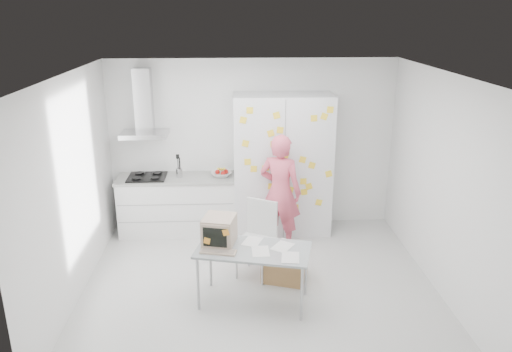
{
  "coord_description": "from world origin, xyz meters",
  "views": [
    {
      "loc": [
        -0.33,
        -5.69,
        3.41
      ],
      "look_at": [
        -0.0,
        0.78,
        1.23
      ],
      "focal_mm": 35.0,
      "sensor_mm": 36.0,
      "label": 1
    }
  ],
  "objects_px": {
    "cardboard_box": "(285,263)",
    "person": "(280,192)",
    "desk": "(232,239)",
    "chair": "(258,234)"
  },
  "relations": [
    {
      "from": "desk",
      "to": "chair",
      "type": "height_order",
      "value": "desk"
    },
    {
      "from": "desk",
      "to": "chair",
      "type": "relative_size",
      "value": 1.43
    },
    {
      "from": "desk",
      "to": "cardboard_box",
      "type": "distance_m",
      "value": 1.0
    },
    {
      "from": "cardboard_box",
      "to": "person",
      "type": "bearing_deg",
      "value": 88.64
    },
    {
      "from": "person",
      "to": "chair",
      "type": "xyz_separation_m",
      "value": [
        -0.37,
        -0.79,
        -0.29
      ]
    },
    {
      "from": "cardboard_box",
      "to": "desk",
      "type": "bearing_deg",
      "value": -148.15
    },
    {
      "from": "person",
      "to": "chair",
      "type": "bearing_deg",
      "value": 89.93
    },
    {
      "from": "person",
      "to": "cardboard_box",
      "type": "height_order",
      "value": "person"
    },
    {
      "from": "desk",
      "to": "chair",
      "type": "xyz_separation_m",
      "value": [
        0.35,
        0.62,
        -0.23
      ]
    },
    {
      "from": "desk",
      "to": "chair",
      "type": "distance_m",
      "value": 0.74
    }
  ]
}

